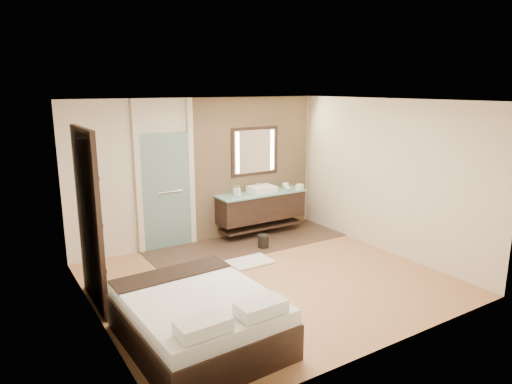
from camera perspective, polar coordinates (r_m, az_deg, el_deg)
floor at (r=7.13m, az=1.57°, el=-10.91°), size 5.00×5.00×0.00m
tile_strip at (r=8.68m, az=-1.01°, el=-6.38°), size 3.80×1.30×0.01m
stone_wall at (r=9.10m, az=-0.33°, el=3.29°), size 2.60×0.08×2.70m
vanity at (r=9.02m, az=0.65°, el=-1.81°), size 1.85×0.55×0.88m
mirror_unit at (r=9.01m, az=-0.15°, el=5.12°), size 1.06×0.04×0.96m
frosted_door at (r=8.32m, az=-11.19°, el=0.67°), size 1.10×0.12×2.70m
shoji_partition at (r=6.35m, az=-20.11°, el=-3.13°), size 0.06×1.20×2.40m
bed at (r=5.45m, az=-7.14°, el=-15.41°), size 1.60×1.97×0.74m
bath_mat at (r=7.77m, az=-0.73°, el=-8.68°), size 0.72×0.50×0.02m
waste_bin at (r=8.40m, az=0.92°, el=-6.19°), size 0.25×0.25×0.25m
tissue_box at (r=9.27m, az=5.48°, el=0.67°), size 0.15×0.15×0.10m
soap_bottle_a at (r=8.56m, az=-2.17°, el=0.09°), size 0.09×0.09×0.22m
soap_bottle_b at (r=8.73m, az=-2.61°, el=0.22°), size 0.10×0.10×0.18m
soap_bottle_c at (r=9.12m, az=4.05°, el=0.63°), size 0.13×0.13×0.14m
cup at (r=9.34m, az=3.71°, el=0.82°), size 0.18×0.18×0.10m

